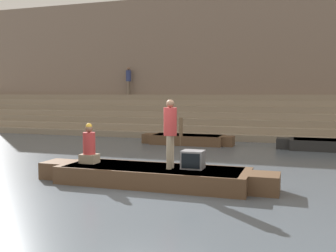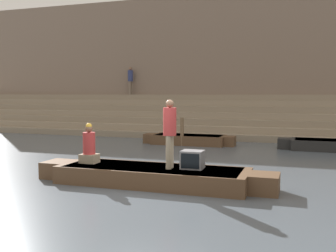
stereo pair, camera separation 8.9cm
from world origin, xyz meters
name	(u,v)px [view 2 (the right image)]	position (x,y,z in m)	size (l,w,h in m)	color
ground_plane	(148,188)	(0.00, 0.00, 0.00)	(120.00, 120.00, 0.00)	#4C5660
ghat_steps	(233,121)	(0.00, 12.17, 0.77)	(36.00, 4.03, 2.15)	gray
back_wall	(240,64)	(0.00, 14.21, 3.88)	(34.20, 1.28, 7.81)	#7F6B5B
rowboat_main	(152,175)	(-0.02, 0.35, 0.23)	(5.94, 1.57, 0.43)	brown
person_standing	(170,129)	(0.44, 0.30, 1.37)	(0.31, 0.31, 1.63)	gray
person_rowing	(89,147)	(-1.74, 0.36, 0.84)	(0.44, 0.34, 1.02)	gray
tv_set	(193,160)	(0.96, 0.46, 0.64)	(0.51, 0.45, 0.43)	slate
moored_boat_distant	(189,139)	(-1.24, 7.97, 0.22)	(4.03, 1.24, 0.41)	brown
mooring_post	(182,132)	(-1.38, 7.42, 0.60)	(0.15, 0.15, 1.19)	brown
person_on_steps	(130,79)	(-6.38, 13.33, 3.10)	(0.31, 0.31, 1.64)	#756656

